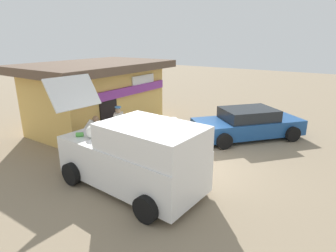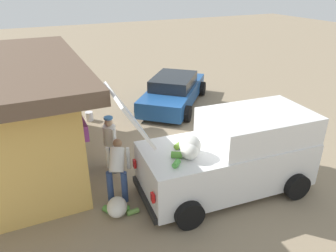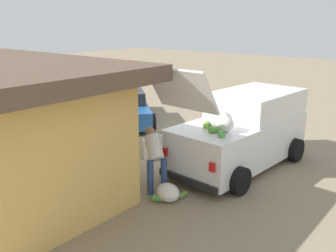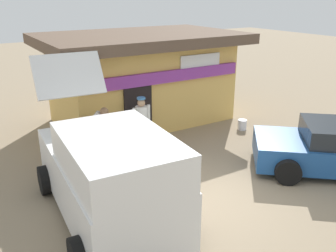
# 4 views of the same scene
# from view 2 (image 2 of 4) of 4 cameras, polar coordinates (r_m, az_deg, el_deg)

# --- Properties ---
(ground_plane) EXTENTS (60.00, 60.00, 0.00)m
(ground_plane) POSITION_cam_2_polar(r_m,az_deg,el_deg) (10.44, 4.88, -3.04)
(ground_plane) COLOR gray
(storefront_bar) EXTENTS (6.61, 4.34, 2.99)m
(storefront_bar) POSITION_cam_2_polar(r_m,az_deg,el_deg) (9.53, -27.46, 1.64)
(storefront_bar) COLOR #E0B259
(storefront_bar) RESTS_ON ground_plane
(delivery_van) EXTENTS (2.41, 4.90, 2.90)m
(delivery_van) POSITION_cam_2_polar(r_m,az_deg,el_deg) (8.01, 11.46, -4.87)
(delivery_van) COLOR white
(delivery_van) RESTS_ON ground_plane
(parked_sedan) EXTENTS (4.51, 4.25, 1.24)m
(parked_sedan) POSITION_cam_2_polar(r_m,az_deg,el_deg) (13.33, 0.99, 6.23)
(parked_sedan) COLOR #1E4C8C
(parked_sedan) RESTS_ON ground_plane
(vendor_standing) EXTENTS (0.57, 0.38, 1.60)m
(vendor_standing) POSITION_cam_2_polar(r_m,az_deg,el_deg) (8.74, -10.29, -2.56)
(vendor_standing) COLOR navy
(vendor_standing) RESTS_ON ground_plane
(customer_bending) EXTENTS (0.71, 0.64, 1.46)m
(customer_bending) POSITION_cam_2_polar(r_m,az_deg,el_deg) (7.64, -9.07, -7.15)
(customer_bending) COLOR navy
(customer_bending) RESTS_ON ground_plane
(unloaded_banana_pile) EXTENTS (0.71, 0.77, 0.39)m
(unloaded_banana_pile) POSITION_cam_2_polar(r_m,az_deg,el_deg) (7.54, -9.02, -14.16)
(unloaded_banana_pile) COLOR silver
(unloaded_banana_pile) RESTS_ON ground_plane
(paint_bucket) EXTENTS (0.29, 0.29, 0.33)m
(paint_bucket) POSITION_cam_2_polar(r_m,az_deg,el_deg) (12.31, -13.89, 1.70)
(paint_bucket) COLOR silver
(paint_bucket) RESTS_ON ground_plane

